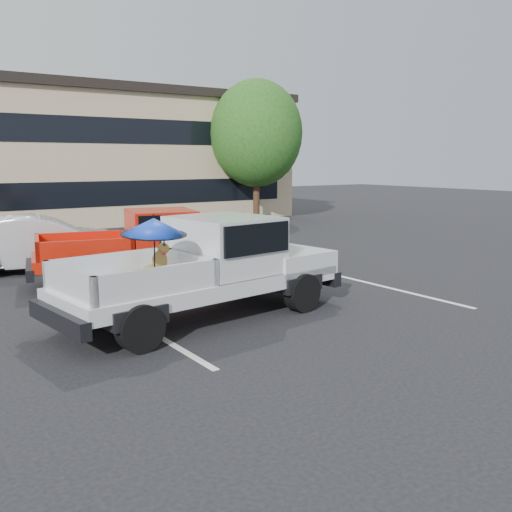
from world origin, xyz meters
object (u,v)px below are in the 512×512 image
object	(u,v)px
silver_pickup	(215,261)
silver_sedan	(41,243)
red_pickup	(155,242)
tree_back	(133,134)
tree_right	(256,134)

from	to	relation	value
silver_pickup	silver_sedan	bearing A→B (deg)	96.16
red_pickup	silver_sedan	bearing A→B (deg)	137.88
tree_back	red_pickup	size ratio (longest dim) A/B	1.28
tree_right	red_pickup	xyz separation A→B (m)	(-10.08, -10.30, -3.26)
tree_right	silver_sedan	size ratio (longest dim) A/B	1.50
tree_back	silver_pickup	distance (m)	23.46
tree_back	red_pickup	bearing A→B (deg)	-111.16
red_pickup	silver_pickup	bearing A→B (deg)	-83.58
tree_right	silver_pickup	xyz separation A→B (m)	(-10.52, -13.97, -3.16)
tree_back	silver_sedan	distance (m)	18.26
red_pickup	tree_right	bearing A→B (deg)	58.82
tree_right	tree_back	bearing A→B (deg)	110.56
red_pickup	silver_sedan	distance (m)	3.52
red_pickup	silver_sedan	world-z (taller)	red_pickup
silver_sedan	tree_right	bearing A→B (deg)	-46.70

